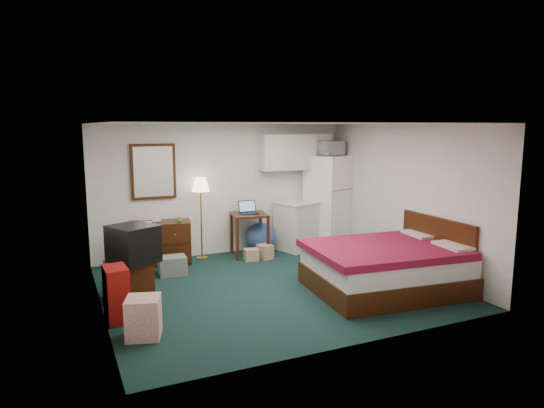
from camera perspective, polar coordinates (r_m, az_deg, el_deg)
name	(u,v)px	position (r m, az deg, el deg)	size (l,w,h in m)	color
floor	(272,286)	(7.64, 0.01, -9.64)	(5.00, 4.50, 0.01)	black
ceiling	(272,123)	(7.23, 0.01, 9.47)	(5.00, 4.50, 0.01)	silver
walls	(272,207)	(7.33, 0.01, -0.35)	(5.01, 4.51, 2.50)	silver
mirror	(153,172)	(9.00, -13.79, 3.73)	(0.80, 0.06, 1.00)	white
upper_cabinets	(296,152)	(9.74, 2.80, 6.15)	(1.50, 0.35, 0.70)	silver
headboard	(437,248)	(8.11, 18.80, -4.97)	(0.06, 1.56, 1.00)	black
dresser	(159,243)	(8.97, -13.17, -4.47)	(1.13, 0.51, 0.77)	black
floor_lamp	(201,218)	(9.10, -8.33, -1.67)	(0.33, 0.33, 1.53)	gold
desk	(249,235)	(9.29, -2.68, -3.61)	(0.64, 0.64, 0.82)	black
exercise_ball	(261,238)	(9.52, -1.35, -3.97)	(0.59, 0.59, 0.59)	#2D4882
kitchen_counter	(300,226)	(9.79, 3.27, -2.57)	(0.86, 0.65, 0.94)	silver
fridge	(329,201)	(10.00, 6.74, 0.34)	(0.77, 0.77, 1.87)	white
bed	(385,268)	(7.55, 13.21, -7.37)	(2.16, 1.68, 0.69)	maroon
tv_stand	(129,280)	(7.38, -16.46, -8.54)	(0.53, 0.58, 0.53)	black
suitcase	(116,294)	(6.56, -17.83, -10.05)	(0.27, 0.44, 0.71)	#890302
retail_box	(143,317)	(6.03, -14.88, -12.77)	(0.39, 0.39, 0.48)	#F0E2CF
file_bin	(172,266)	(8.33, -11.64, -7.10)	(0.45, 0.33, 0.31)	slate
cardboard_box_a	(251,255)	(9.02, -2.46, -5.97)	(0.25, 0.21, 0.21)	#99764D
cardboard_box_b	(265,252)	(9.12, -0.81, -5.62)	(0.23, 0.27, 0.27)	#99764D
laptop	(249,208)	(9.17, -2.71, -0.43)	(0.34, 0.28, 0.23)	black
crt_tv	(133,244)	(7.22, -16.03, -4.50)	(0.58, 0.62, 0.53)	black
microwave	(330,146)	(9.86, 6.85, 6.75)	(0.54, 0.30, 0.36)	white
book_a	(142,217)	(8.80, -15.08, -1.50)	(0.17, 0.02, 0.23)	#99764D
book_b	(152,216)	(8.94, -13.95, -1.33)	(0.16, 0.02, 0.21)	#99764D
mug	(179,219)	(8.77, -10.85, -1.76)	(0.11, 0.09, 0.11)	#4CA043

